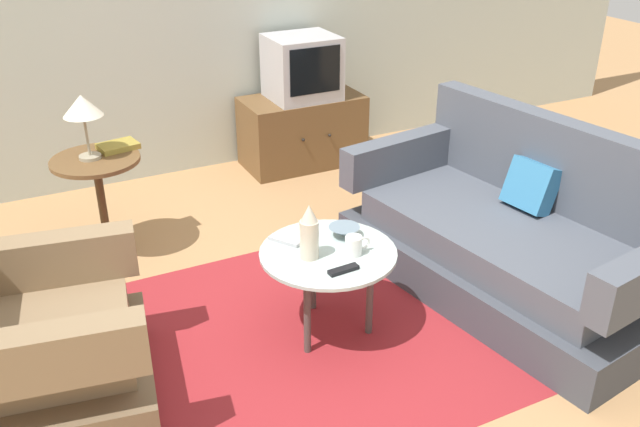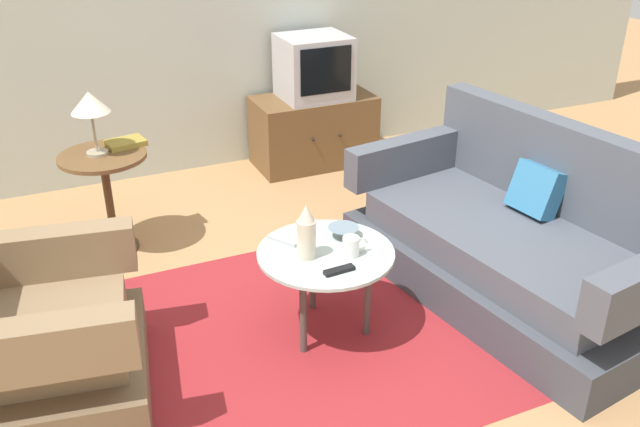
{
  "view_description": "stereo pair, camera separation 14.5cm",
  "coord_description": "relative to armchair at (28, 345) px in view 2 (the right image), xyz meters",
  "views": [
    {
      "loc": [
        -1.23,
        -2.51,
        2.18
      ],
      "look_at": [
        0.21,
        0.37,
        0.55
      ],
      "focal_mm": 38.69,
      "sensor_mm": 36.0,
      "label": 1
    },
    {
      "loc": [
        -1.1,
        -2.57,
        2.18
      ],
      "look_at": [
        0.21,
        0.37,
        0.55
      ],
      "focal_mm": 38.69,
      "sensor_mm": 36.0,
      "label": 2
    }
  ],
  "objects": [
    {
      "name": "bowl",
      "position": [
        1.56,
        0.05,
        0.2
      ],
      "size": [
        0.16,
        0.16,
        0.06
      ],
      "color": "slate",
      "rests_on": "coffee_table"
    },
    {
      "name": "book",
      "position": [
        0.7,
        1.36,
        0.36
      ],
      "size": [
        0.25,
        0.2,
        0.03
      ],
      "rotation": [
        0.0,
        0.0,
        0.17
      ],
      "color": "olive",
      "rests_on": "side_table"
    },
    {
      "name": "ground_plane",
      "position": [
        1.28,
        -0.18,
        -0.3
      ],
      "size": [
        16.0,
        16.0,
        0.0
      ],
      "primitive_type": "plane",
      "color": "#AD7F51"
    },
    {
      "name": "area_rug",
      "position": [
        1.41,
        -0.06,
        -0.3
      ],
      "size": [
        2.15,
        1.85,
        0.0
      ],
      "primitive_type": "cube",
      "color": "maroon",
      "rests_on": "ground"
    },
    {
      "name": "table_lamp",
      "position": [
        0.52,
        1.28,
        0.65
      ],
      "size": [
        0.23,
        0.23,
        0.38
      ],
      "color": "#9E937A",
      "rests_on": "side_table"
    },
    {
      "name": "tv_remote_dark",
      "position": [
        1.39,
        -0.26,
        0.18
      ],
      "size": [
        0.16,
        0.05,
        0.02
      ],
      "rotation": [
        0.0,
        0.0,
        0.06
      ],
      "color": "black",
      "rests_on": "coffee_table"
    },
    {
      "name": "side_table",
      "position": [
        0.55,
        1.26,
        0.16
      ],
      "size": [
        0.52,
        0.52,
        0.64
      ],
      "color": "brown",
      "rests_on": "ground"
    },
    {
      "name": "television",
      "position": [
        2.26,
        2.04,
        0.49
      ],
      "size": [
        0.51,
        0.46,
        0.48
      ],
      "color": "#B7B7BC",
      "rests_on": "tv_stand"
    },
    {
      "name": "couch",
      "position": [
        2.54,
        -0.14,
        -0.0
      ],
      "size": [
        1.2,
        1.98,
        0.93
      ],
      "rotation": [
        0.0,
        0.0,
        1.72
      ],
      "color": "#3E424B",
      "rests_on": "ground"
    },
    {
      "name": "tv_remote_silver",
      "position": [
        1.26,
        0.12,
        0.18
      ],
      "size": [
        0.14,
        0.17,
        0.02
      ],
      "rotation": [
        0.0,
        0.0,
        2.15
      ],
      "color": "#B2B2B7",
      "rests_on": "coffee_table"
    },
    {
      "name": "coffee_table",
      "position": [
        1.41,
        -0.06,
        0.12
      ],
      "size": [
        0.69,
        0.69,
        0.47
      ],
      "color": "#B2C6C1",
      "rests_on": "ground"
    },
    {
      "name": "mug",
      "position": [
        1.52,
        -0.14,
        0.22
      ],
      "size": [
        0.13,
        0.08,
        0.1
      ],
      "color": "white",
      "rests_on": "coffee_table"
    },
    {
      "name": "armchair",
      "position": [
        0.0,
        0.0,
        0.0
      ],
      "size": [
        1.02,
        1.03,
        0.85
      ],
      "rotation": [
        0.0,
        0.0,
        -1.74
      ],
      "color": "brown",
      "rests_on": "ground"
    },
    {
      "name": "tv_stand",
      "position": [
        2.26,
        2.05,
        -0.02
      ],
      "size": [
        0.94,
        0.52,
        0.56
      ],
      "color": "brown",
      "rests_on": "ground"
    },
    {
      "name": "vase",
      "position": [
        1.31,
        -0.06,
        0.31
      ],
      "size": [
        0.09,
        0.09,
        0.28
      ],
      "color": "beige",
      "rests_on": "coffee_table"
    }
  ]
}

